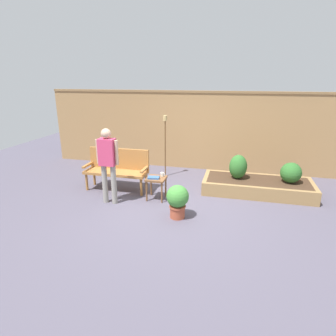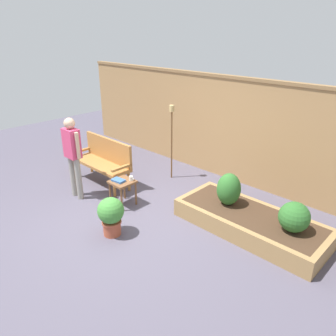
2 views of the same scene
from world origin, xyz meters
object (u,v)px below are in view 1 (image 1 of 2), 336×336
Objects in this scene: cup_on_table at (162,174)px; shrub_far_corner at (291,173)px; garden_bench at (117,166)px; book_on_table at (154,178)px; shrub_near_bench at (238,167)px; person_by_bench at (108,160)px; potted_boxwood at (178,199)px; tiki_torch at (165,135)px; side_table at (156,181)px.

shrub_far_corner reaches higher than cup_on_table.
garden_bench is 6.07× the size of book_on_table.
person_by_bench is (-2.54, -1.32, 0.36)m from shrub_near_bench.
shrub_near_bench is at bearing 11.24° from garden_bench.
potted_boxwood is at bearing -122.94° from shrub_near_bench.
shrub_near_bench is at bearing 180.00° from shrub_far_corner.
person_by_bench reaches higher than cup_on_table.
garden_bench is at bearing -126.99° from tiki_torch.
potted_boxwood is (0.62, -0.72, -0.03)m from side_table.
potted_boxwood is (1.65, -1.08, -0.18)m from garden_bench.
shrub_near_bench is at bearing 26.21° from cup_on_table.
book_on_table is (0.99, -0.42, -0.05)m from garden_bench.
book_on_table is 2.98m from shrub_far_corner.
garden_bench is 1.16m from cup_on_table.
person_by_bench is (-3.66, -1.32, 0.41)m from shrub_far_corner.
side_table is at bearing -151.71° from shrub_near_bench.
shrub_far_corner is at bearing 19.77° from person_by_bench.
cup_on_table is (0.10, 0.13, 0.12)m from side_table.
book_on_table is 0.43× the size of shrub_near_bench.
shrub_near_bench is 1.23× the size of shrub_far_corner.
garden_bench reaches higher than potted_boxwood.
book_on_table reaches higher than side_table.
garden_bench is 13.47× the size of cup_on_table.
garden_bench is 1.10m from side_table.
tiki_torch is at bearing 70.00° from person_by_bench.
potted_boxwood is (0.52, -0.85, -0.16)m from cup_on_table.
shrub_far_corner is at bearing 0.00° from shrub_near_bench.
tiki_torch is (0.85, 1.12, 0.56)m from garden_bench.
cup_on_table is at bearing -153.79° from shrub_near_bench.
garden_bench is 0.89m from person_by_bench.
shrub_far_corner reaches higher than side_table.
tiki_torch is at bearing 97.07° from side_table.
side_table is 1.11m from person_by_bench.
tiki_torch is at bearing 168.80° from shrub_far_corner.
book_on_table is at bearing 23.45° from person_by_bench.
garden_bench is 2.75m from shrub_near_bench.
shrub_far_corner is at bearing 7.99° from garden_bench.
shrub_near_bench is at bearing 21.86° from book_on_table.
side_table is 0.20m from cup_on_table.
side_table is at bearing -19.27° from garden_bench.
shrub_near_bench reaches higher than potted_boxwood.
garden_bench is at bearing 149.84° from book_on_table.
garden_bench is 0.92× the size of person_by_bench.
side_table is 0.30× the size of tiki_torch.
garden_bench is at bearing 160.73° from side_table.
tiki_torch is (-1.85, 0.59, 0.53)m from shrub_near_bench.
shrub_far_corner is at bearing -11.20° from tiki_torch.
book_on_table is 1.66m from tiki_torch.
person_by_bench is at bearing -163.88° from book_on_table.
person_by_bench is at bearing -154.42° from side_table.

